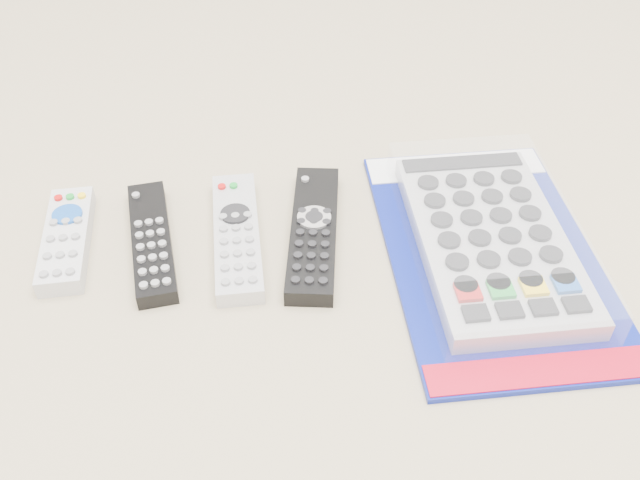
{
  "coord_description": "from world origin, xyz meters",
  "views": [
    {
      "loc": [
        -0.05,
        -0.55,
        0.51
      ],
      "look_at": [
        0.03,
        -0.01,
        0.01
      ],
      "focal_mm": 40.0,
      "sensor_mm": 36.0,
      "label": 1
    }
  ],
  "objects": [
    {
      "name": "remote_small_grey",
      "position": [
        -0.23,
        0.03,
        0.01
      ],
      "size": [
        0.05,
        0.15,
        0.02
      ],
      "rotation": [
        0.0,
        0.0,
        0.01
      ],
      "color": "#B3B3B5",
      "rests_on": "ground"
    },
    {
      "name": "remote_slim_black",
      "position": [
        -0.15,
        0.02,
        0.01
      ],
      "size": [
        0.06,
        0.18,
        0.02
      ],
      "rotation": [
        0.0,
        0.0,
        0.1
      ],
      "color": "black",
      "rests_on": "ground"
    },
    {
      "name": "remote_silver_dvd",
      "position": [
        -0.06,
        0.01,
        0.01
      ],
      "size": [
        0.05,
        0.19,
        0.02
      ],
      "rotation": [
        0.0,
        0.0,
        -0.02
      ],
      "color": "#B4B5B9",
      "rests_on": "ground"
    },
    {
      "name": "remote_large_black",
      "position": [
        0.02,
        0.0,
        0.01
      ],
      "size": [
        0.08,
        0.21,
        0.02
      ],
      "rotation": [
        0.0,
        0.0,
        -0.19
      ],
      "color": "black",
      "rests_on": "ground"
    },
    {
      "name": "jumbo_remote_packaged",
      "position": [
        0.2,
        -0.04,
        0.02
      ],
      "size": [
        0.22,
        0.35,
        0.05
      ],
      "rotation": [
        0.0,
        0.0,
        -0.03
      ],
      "color": "navy",
      "rests_on": "ground"
    }
  ]
}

